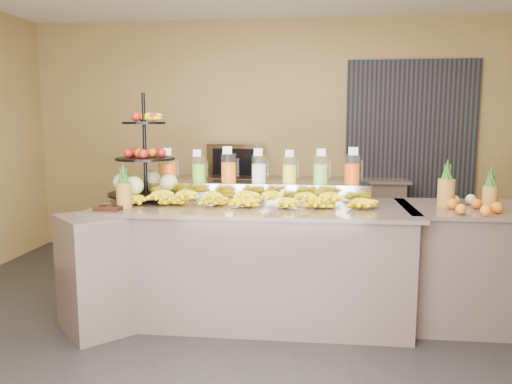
% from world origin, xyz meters
% --- Properties ---
extents(ground, '(6.00, 6.00, 0.00)m').
position_xyz_m(ground, '(0.00, 0.00, 0.00)').
color(ground, black).
rests_on(ground, ground).
extents(room_envelope, '(6.04, 5.02, 2.82)m').
position_xyz_m(room_envelope, '(0.19, 0.79, 1.88)').
color(room_envelope, brown).
rests_on(room_envelope, ground).
extents(buffet_counter, '(2.75, 1.25, 0.93)m').
position_xyz_m(buffet_counter, '(-0.12, 0.26, 0.47)').
color(buffet_counter, '#866961').
rests_on(buffet_counter, ground).
extents(right_counter, '(1.08, 0.88, 0.93)m').
position_xyz_m(right_counter, '(1.70, 0.40, 0.47)').
color(right_counter, '#866961').
rests_on(right_counter, ground).
extents(back_ledge, '(3.10, 0.55, 0.93)m').
position_xyz_m(back_ledge, '(0.00, 2.25, 0.47)').
color(back_ledge, '#866961').
rests_on(back_ledge, ground).
extents(pitcher_tray, '(1.85, 0.30, 0.15)m').
position_xyz_m(pitcher_tray, '(0.00, 0.58, 1.01)').
color(pitcher_tray, gray).
rests_on(pitcher_tray, buffet_counter).
extents(juice_pitcher_orange_a, '(0.12, 0.13, 0.30)m').
position_xyz_m(juice_pitcher_orange_a, '(-0.78, 0.58, 1.18)').
color(juice_pitcher_orange_a, silver).
rests_on(juice_pitcher_orange_a, pitcher_tray).
extents(juice_pitcher_green, '(0.12, 0.12, 0.29)m').
position_xyz_m(juice_pitcher_green, '(-0.52, 0.58, 1.18)').
color(juice_pitcher_green, silver).
rests_on(juice_pitcher_green, pitcher_tray).
extents(juice_pitcher_orange_b, '(0.13, 0.14, 0.32)m').
position_xyz_m(juice_pitcher_orange_b, '(-0.26, 0.58, 1.19)').
color(juice_pitcher_orange_b, silver).
rests_on(juice_pitcher_orange_b, pitcher_tray).
extents(juice_pitcher_milk, '(0.12, 0.13, 0.30)m').
position_xyz_m(juice_pitcher_milk, '(0.00, 0.58, 1.18)').
color(juice_pitcher_milk, silver).
rests_on(juice_pitcher_milk, pitcher_tray).
extents(juice_pitcher_lemon, '(0.12, 0.12, 0.29)m').
position_xyz_m(juice_pitcher_lemon, '(0.26, 0.58, 1.18)').
color(juice_pitcher_lemon, silver).
rests_on(juice_pitcher_lemon, pitcher_tray).
extents(juice_pitcher_lime, '(0.13, 0.13, 0.30)m').
position_xyz_m(juice_pitcher_lime, '(0.52, 0.58, 1.18)').
color(juice_pitcher_lime, silver).
rests_on(juice_pitcher_lime, pitcher_tray).
extents(juice_pitcher_orange_c, '(0.13, 0.14, 0.32)m').
position_xyz_m(juice_pitcher_orange_c, '(0.78, 0.58, 1.19)').
color(juice_pitcher_orange_c, silver).
rests_on(juice_pitcher_orange_c, pitcher_tray).
extents(banana_heap, '(1.99, 0.18, 0.16)m').
position_xyz_m(banana_heap, '(-0.07, 0.27, 1.01)').
color(banana_heap, yellow).
rests_on(banana_heap, buffet_counter).
extents(fruit_stand, '(0.75, 0.75, 0.90)m').
position_xyz_m(fruit_stand, '(-0.91, 0.48, 1.16)').
color(fruit_stand, black).
rests_on(fruit_stand, buffet_counter).
extents(condiment_caddy, '(0.21, 0.16, 0.03)m').
position_xyz_m(condiment_caddy, '(-1.07, -0.04, 0.94)').
color(condiment_caddy, black).
rests_on(condiment_caddy, buffet_counter).
extents(pineapple_left_a, '(0.12, 0.12, 0.36)m').
position_xyz_m(pineapple_left_a, '(-0.98, 0.05, 1.06)').
color(pineapple_left_a, brown).
rests_on(pineapple_left_a, buffet_counter).
extents(pineapple_left_b, '(0.16, 0.16, 0.46)m').
position_xyz_m(pineapple_left_b, '(-0.86, 0.81, 1.11)').
color(pineapple_left_b, brown).
rests_on(pineapple_left_b, buffet_counter).
extents(right_fruit_pile, '(0.41, 0.39, 0.22)m').
position_xyz_m(right_fruit_pile, '(1.63, 0.26, 1.00)').
color(right_fruit_pile, brown).
rests_on(right_fruit_pile, right_counter).
extents(oven_warmer, '(0.64, 0.47, 0.40)m').
position_xyz_m(oven_warmer, '(-0.44, 2.25, 1.13)').
color(oven_warmer, gray).
rests_on(oven_warmer, back_ledge).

